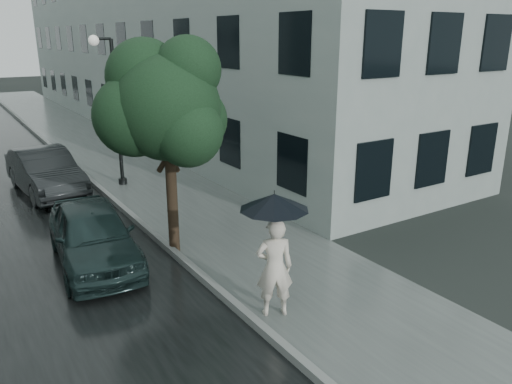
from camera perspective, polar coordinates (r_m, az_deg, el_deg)
ground at (r=10.19m, az=5.41°, el=-10.73°), size 120.00×120.00×0.00m
sidewalk at (r=20.47m, az=-15.07°, el=3.33°), size 3.50×60.00×0.01m
kerb_near at (r=20.01m, az=-20.04°, el=2.75°), size 0.15×60.00×0.15m
building_near at (r=28.74m, az=-10.37°, el=16.63°), size 7.02×36.00×9.00m
pedestrian at (r=8.84m, az=2.12°, el=-8.62°), size 0.78×0.67×1.82m
umbrella at (r=8.39m, az=2.10°, el=-1.13°), size 1.23×1.23×1.38m
street_tree at (r=11.03m, az=-10.30°, el=9.68°), size 3.00×2.72×4.83m
lamp_post at (r=16.82m, az=-16.19°, el=9.85°), size 0.85×0.35×4.81m
car_near at (r=11.40m, az=-18.14°, el=-4.64°), size 1.96×4.10×1.35m
car_far at (r=17.03m, az=-22.95°, el=2.16°), size 1.83×4.35×1.40m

